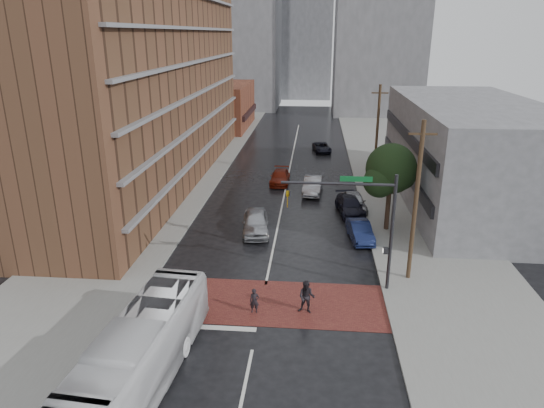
% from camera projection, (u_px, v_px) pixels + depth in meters
% --- Properties ---
extents(ground, '(160.00, 160.00, 0.00)m').
position_uv_depth(ground, '(261.00, 306.00, 27.32)').
color(ground, black).
rests_on(ground, ground).
extents(crosswalk, '(14.00, 5.00, 0.02)m').
position_uv_depth(crosswalk, '(262.00, 302.00, 27.79)').
color(crosswalk, maroon).
rests_on(crosswalk, ground).
extents(sidewalk_west, '(9.00, 90.00, 0.15)m').
position_uv_depth(sidewalk_west, '(180.00, 177.00, 51.74)').
color(sidewalk_west, gray).
rests_on(sidewalk_west, ground).
extents(sidewalk_east, '(9.00, 90.00, 0.15)m').
position_uv_depth(sidewalk_east, '(399.00, 182.00, 49.82)').
color(sidewalk_east, gray).
rests_on(sidewalk_east, ground).
extents(apartment_block, '(10.00, 44.00, 28.00)m').
position_uv_depth(apartment_block, '(142.00, 39.00, 46.38)').
color(apartment_block, brown).
rests_on(apartment_block, ground).
extents(storefront_west, '(8.00, 16.00, 7.00)m').
position_uv_depth(storefront_west, '(224.00, 106.00, 77.88)').
color(storefront_west, brown).
rests_on(storefront_west, ground).
extents(building_east, '(11.00, 26.00, 9.00)m').
position_uv_depth(building_east, '(469.00, 153.00, 43.23)').
color(building_east, gray).
rests_on(building_east, ground).
extents(distant_tower_west, '(18.00, 16.00, 32.00)m').
position_uv_depth(distant_tower_west, '(234.00, 26.00, 96.43)').
color(distant_tower_west, gray).
rests_on(distant_tower_west, ground).
extents(distant_tower_east, '(16.00, 14.00, 36.00)m').
position_uv_depth(distant_tower_east, '(381.00, 13.00, 87.79)').
color(distant_tower_east, gray).
rests_on(distant_tower_east, ground).
extents(distant_tower_center, '(12.00, 10.00, 24.00)m').
position_uv_depth(distant_tower_center, '(306.00, 45.00, 112.56)').
color(distant_tower_center, gray).
rests_on(distant_tower_center, ground).
extents(street_tree, '(4.20, 4.10, 6.90)m').
position_uv_depth(street_tree, '(391.00, 172.00, 36.34)').
color(street_tree, '#332319').
rests_on(street_tree, ground).
extents(signal_mast, '(6.50, 0.30, 7.20)m').
position_uv_depth(signal_mast, '(367.00, 216.00, 27.61)').
color(signal_mast, '#2D2D33').
rests_on(signal_mast, ground).
extents(utility_pole_near, '(1.60, 0.26, 10.00)m').
position_uv_depth(utility_pole_near, '(416.00, 202.00, 28.63)').
color(utility_pole_near, '#473321').
rests_on(utility_pole_near, ground).
extents(utility_pole_far, '(1.60, 0.26, 10.00)m').
position_uv_depth(utility_pole_far, '(377.00, 135.00, 47.42)').
color(utility_pole_far, '#473321').
rests_on(utility_pole_far, ground).
extents(transit_bus, '(3.56, 11.46, 3.14)m').
position_uv_depth(transit_bus, '(140.00, 353.00, 20.81)').
color(transit_bus, silver).
rests_on(transit_bus, ground).
extents(pedestrian_a, '(0.55, 0.39, 1.44)m').
position_uv_depth(pedestrian_a, '(254.00, 301.00, 26.50)').
color(pedestrian_a, black).
rests_on(pedestrian_a, ground).
extents(pedestrian_b, '(1.04, 0.88, 1.91)m').
position_uv_depth(pedestrian_b, '(307.00, 297.00, 26.44)').
color(pedestrian_b, black).
rests_on(pedestrian_b, ground).
extents(car_travel_a, '(2.57, 5.16, 1.69)m').
position_uv_depth(car_travel_a, '(256.00, 222.00, 37.18)').
color(car_travel_a, '#ADAFB5').
rests_on(car_travel_a, ground).
extents(car_travel_b, '(2.02, 4.89, 1.57)m').
position_uv_depth(car_travel_b, '(313.00, 185.00, 46.44)').
color(car_travel_b, '#9D9EA4').
rests_on(car_travel_b, ground).
extents(car_travel_c, '(1.92, 4.61, 1.33)m').
position_uv_depth(car_travel_c, '(280.00, 177.00, 49.52)').
color(car_travel_c, maroon).
rests_on(car_travel_c, ground).
extents(suv_travel, '(2.67, 4.59, 1.20)m').
position_uv_depth(suv_travel, '(322.00, 147.00, 62.72)').
color(suv_travel, black).
rests_on(suv_travel, ground).
extents(car_parked_near, '(2.00, 4.32, 1.37)m').
position_uv_depth(car_parked_near, '(360.00, 231.00, 35.96)').
color(car_parked_near, '#151F49').
rests_on(car_parked_near, ground).
extents(car_parked_mid, '(2.67, 5.11, 1.41)m').
position_uv_depth(car_parked_mid, '(350.00, 206.00, 41.20)').
color(car_parked_mid, black).
rests_on(car_parked_mid, ground).
extents(car_parked_far, '(2.35, 4.68, 1.53)m').
position_uv_depth(car_parked_far, '(354.00, 201.00, 42.08)').
color(car_parked_far, '#93959A').
rests_on(car_parked_far, ground).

